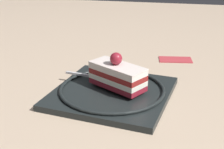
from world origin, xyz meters
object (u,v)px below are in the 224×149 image
(cake_slice, at_px, (117,75))
(fork, at_px, (89,76))
(dessert_plate, at_px, (112,92))
(folded_napkin, at_px, (175,59))

(cake_slice, bearing_deg, fork, -28.26)
(dessert_plate, xyz_separation_m, cake_slice, (-0.01, -0.01, 0.04))
(folded_napkin, bearing_deg, dessert_plate, 64.08)
(dessert_plate, bearing_deg, fork, -36.35)
(fork, xyz_separation_m, folded_napkin, (-0.19, -0.22, -0.02))
(dessert_plate, distance_m, cake_slice, 0.04)
(dessert_plate, height_order, cake_slice, cake_slice)
(fork, bearing_deg, dessert_plate, 143.65)
(fork, distance_m, folded_napkin, 0.29)
(dessert_plate, bearing_deg, folded_napkin, -115.92)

